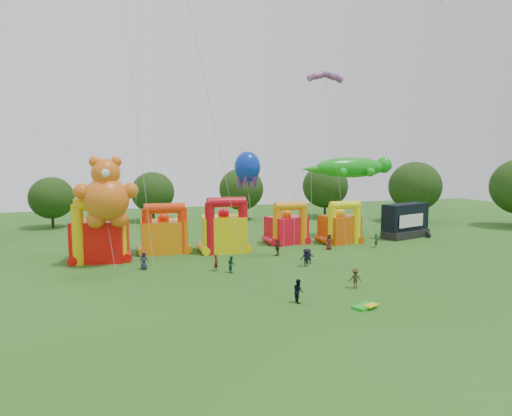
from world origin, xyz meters
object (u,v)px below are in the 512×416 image
object	(u,v)px
octopus_kite	(249,193)
spectator_4	(278,247)
bouncy_castle_0	(100,237)
bouncy_castle_2	(224,231)
stage_trailer	(405,221)
spectator_0	(144,261)
teddy_bear_kite	(107,198)
gecko_kite	(356,186)

from	to	relation	value
octopus_kite	spectator_4	bearing A→B (deg)	-82.96
bouncy_castle_0	bouncy_castle_2	world-z (taller)	bouncy_castle_0
stage_trailer	spectator_0	world-z (taller)	stage_trailer
teddy_bear_kite	spectator_4	distance (m)	19.96
bouncy_castle_2	gecko_kite	bearing A→B (deg)	9.90
teddy_bear_kite	octopus_kite	bearing A→B (deg)	22.48
bouncy_castle_0	bouncy_castle_2	distance (m)	14.43
spectator_0	spectator_4	xyz separation A→B (m)	(15.47, 2.24, 0.06)
spectator_0	octopus_kite	bearing A→B (deg)	24.94
octopus_kite	spectator_0	world-z (taller)	octopus_kite
teddy_bear_kite	gecko_kite	distance (m)	34.14
stage_trailer	teddy_bear_kite	world-z (taller)	teddy_bear_kite
teddy_bear_kite	gecko_kite	bearing A→B (deg)	11.43
teddy_bear_kite	stage_trailer	bearing A→B (deg)	7.70
teddy_bear_kite	spectator_4	bearing A→B (deg)	-2.66
bouncy_castle_0	bouncy_castle_2	bearing A→B (deg)	3.53
bouncy_castle_2	gecko_kite	distance (m)	20.85
gecko_kite	octopus_kite	bearing A→B (deg)	177.61
octopus_kite	spectator_4	size ratio (longest dim) A/B	6.34
bouncy_castle_2	bouncy_castle_0	bearing A→B (deg)	-176.47
stage_trailer	octopus_kite	bearing A→B (deg)	175.32
octopus_kite	spectator_4	distance (m)	10.24
gecko_kite	octopus_kite	distance (m)	15.57
bouncy_castle_0	teddy_bear_kite	bearing A→B (deg)	-69.06
stage_trailer	bouncy_castle_0	bearing A→B (deg)	-175.71
bouncy_castle_2	spectator_0	xyz separation A→B (m)	(-10.02, -6.39, -1.67)
octopus_kite	spectator_0	xyz separation A→B (m)	(-14.44, -10.53, -5.98)
bouncy_castle_2	teddy_bear_kite	xyz separation A→B (m)	(-13.49, -3.28, 4.63)
teddy_bear_kite	spectator_0	xyz separation A→B (m)	(3.47, -3.12, -6.30)
bouncy_castle_0	teddy_bear_kite	xyz separation A→B (m)	(0.91, -2.39, 4.51)
stage_trailer	octopus_kite	world-z (taller)	octopus_kite
spectator_0	teddy_bear_kite	bearing A→B (deg)	126.92
spectator_0	stage_trailer	bearing A→B (deg)	1.86
stage_trailer	gecko_kite	world-z (taller)	gecko_kite
spectator_0	spectator_4	size ratio (longest dim) A/B	0.94
teddy_bear_kite	octopus_kite	distance (m)	19.39
teddy_bear_kite	octopus_kite	size ratio (longest dim) A/B	0.95
stage_trailer	octopus_kite	size ratio (longest dim) A/B	0.65
teddy_bear_kite	spectator_4	world-z (taller)	teddy_bear_kite
spectator_4	teddy_bear_kite	bearing A→B (deg)	-38.42
spectator_4	gecko_kite	bearing A→B (deg)	171.99
stage_trailer	octopus_kite	distance (m)	23.51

